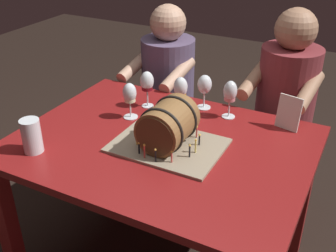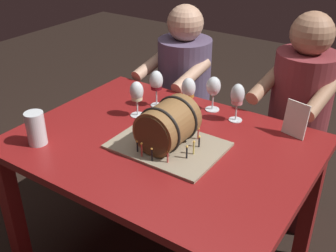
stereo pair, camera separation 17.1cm
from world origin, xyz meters
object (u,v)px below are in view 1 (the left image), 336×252
wine_glass_rose (230,93)px  wine_glass_white (130,95)px  beer_pint (32,137)px  wine_glass_amber (181,89)px  dining_table (162,163)px  wine_glass_empty (205,85)px  menu_card (289,113)px  person_seated_right (281,125)px  person_seated_left (168,104)px  wine_glass_red (147,83)px  barrel_cake (168,128)px

wine_glass_rose → wine_glass_white: bearing=-152.1°
beer_pint → wine_glass_amber: bearing=58.4°
wine_glass_white → beer_pint: (-0.20, -0.45, -0.05)m
dining_table → wine_glass_empty: 0.46m
menu_card → person_seated_right: bearing=116.8°
menu_card → person_seated_left: 0.95m
menu_card → person_seated_right: size_ratio=0.13×
wine_glass_white → wine_glass_red: size_ratio=0.95×
wine_glass_amber → person_seated_left: (-0.31, 0.45, -0.34)m
person_seated_left → person_seated_right: size_ratio=0.95×
dining_table → wine_glass_rose: bearing=63.5°
wine_glass_red → beer_pint: bearing=-109.4°
dining_table → wine_glass_amber: (-0.06, 0.31, 0.23)m
dining_table → menu_card: bearing=39.1°
wine_glass_rose → beer_pint: 0.91m
wine_glass_white → beer_pint: 0.49m
wine_glass_empty → wine_glass_amber: 0.13m
wine_glass_red → person_seated_left: (-0.13, 0.48, -0.35)m
wine_glass_empty → person_seated_right: bearing=47.7°
beer_pint → wine_glass_red: bearing=70.6°
wine_glass_empty → wine_glass_white: wine_glass_white is taller
wine_glass_rose → person_seated_left: size_ratio=0.16×
wine_glass_rose → menu_card: bearing=3.0°
menu_card → person_seated_left: (-0.82, 0.39, -0.30)m
wine_glass_white → wine_glass_amber: size_ratio=0.99×
person_seated_left → wine_glass_amber: bearing=-56.0°
beer_pint → person_seated_right: size_ratio=0.12×
wine_glass_white → menu_card: size_ratio=1.11×
barrel_cake → wine_glass_empty: barrel_cake is taller
dining_table → wine_glass_empty: wine_glass_empty is taller
barrel_cake → wine_glass_empty: 0.42m
wine_glass_rose → person_seated_left: person_seated_left is taller
wine_glass_red → wine_glass_white: bearing=-94.7°
wine_glass_white → beer_pint: wine_glass_white is taller
barrel_cake → wine_glass_white: size_ratio=2.59×
beer_pint → barrel_cake: bearing=31.1°
wine_glass_white → person_seated_left: bearing=101.1°
dining_table → barrel_cake: (0.04, -0.02, 0.20)m
wine_glass_rose → menu_card: 0.28m
wine_glass_empty → person_seated_left: size_ratio=0.15×
beer_pint → person_seated_left: 1.11m
wine_glass_amber → person_seated_right: 0.69m
wine_glass_white → wine_glass_red: (0.01, 0.14, 0.01)m
menu_card → wine_glass_empty: bearing=-169.8°
wine_glass_red → barrel_cake: bearing=-47.7°
barrel_cake → wine_glass_amber: (-0.10, 0.33, 0.03)m
barrel_cake → wine_glass_white: 0.33m
wine_glass_red → wine_glass_amber: 0.17m
wine_glass_empty → wine_glass_rose: bearing=-14.6°
barrel_cake → wine_glass_rose: (0.13, 0.38, 0.03)m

